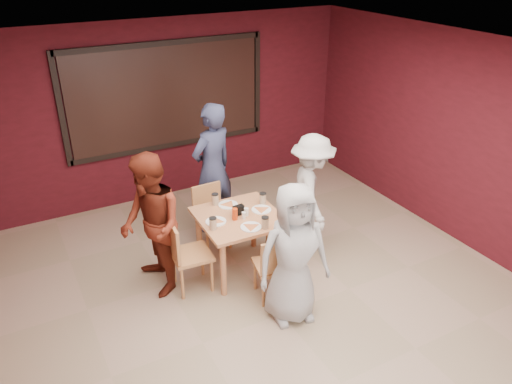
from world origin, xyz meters
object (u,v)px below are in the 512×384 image
chair_left (185,252)px  diner_left (151,226)px  chair_front (275,265)px  diner_right (311,192)px  dining_table (239,223)px  chair_back (210,212)px  chair_right (289,220)px  diner_front (293,254)px  diner_back (212,169)px

chair_left → diner_left: bearing=149.0°
chair_front → diner_right: bearing=38.6°
dining_table → chair_back: (-0.08, 0.73, -0.19)m
chair_front → chair_left: 1.08m
chair_front → chair_right: bearing=48.9°
chair_right → diner_right: size_ratio=0.57×
dining_table → chair_front: size_ratio=1.18×
chair_back → diner_front: size_ratio=0.53×
chair_back → diner_back: (0.21, 0.36, 0.46)m
chair_right → diner_right: bearing=12.8°
chair_front → chair_left: chair_left is taller
chair_left → chair_right: (1.47, 0.05, -0.01)m
chair_front → chair_back: size_ratio=1.00×
chair_left → chair_right: 1.47m
chair_back → chair_left: bearing=-130.6°
chair_left → diner_right: bearing=4.4°
chair_back → diner_right: bearing=-28.1°
chair_left → diner_back: bearing=52.5°
chair_right → diner_right: 0.49m
chair_back → diner_back: bearing=60.0°
diner_front → diner_left: size_ratio=0.94×
diner_front → diner_right: diner_front is taller
diner_left → chair_left: bearing=59.5°
dining_table → diner_front: 1.08m
chair_right → diner_left: size_ratio=0.52×
chair_front → chair_back: chair_back is taller
chair_back → diner_left: 1.21m
dining_table → chair_back: bearing=96.0°
diner_left → chair_front: bearing=53.2°
chair_right → diner_right: diner_right is taller
chair_right → diner_right: (0.39, 0.09, 0.28)m
chair_front → diner_right: (1.03, 0.82, 0.31)m
dining_table → diner_left: size_ratio=0.58×
chair_left → chair_right: chair_left is taller
diner_front → diner_left: 1.67m
diner_left → chair_back: bearing=121.7°
chair_back → diner_left: diner_left is taller
dining_table → chair_front: (0.08, -0.74, -0.20)m
dining_table → diner_right: diner_right is taller
dining_table → diner_left: 1.08m
chair_right → chair_left: bearing=-177.9°
chair_right → dining_table: bearing=179.8°
dining_table → chair_front: dining_table is taller
chair_front → chair_back: bearing=96.3°
chair_right → diner_back: diner_back is taller
chair_right → diner_front: bearing=-120.0°
dining_table → chair_right: 0.74m
chair_back → diner_right: diner_right is taller
diner_left → diner_right: size_ratio=1.09×
chair_left → diner_front: 1.36m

